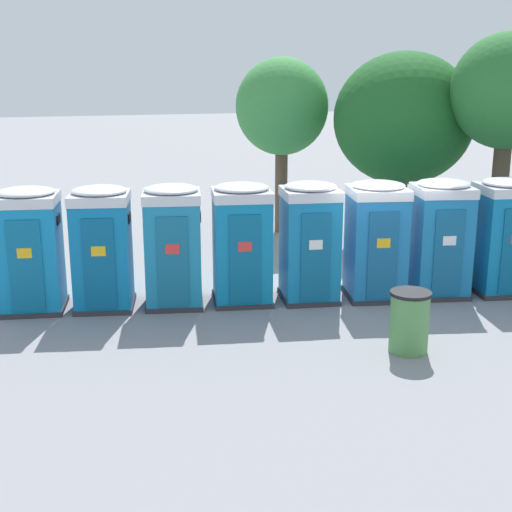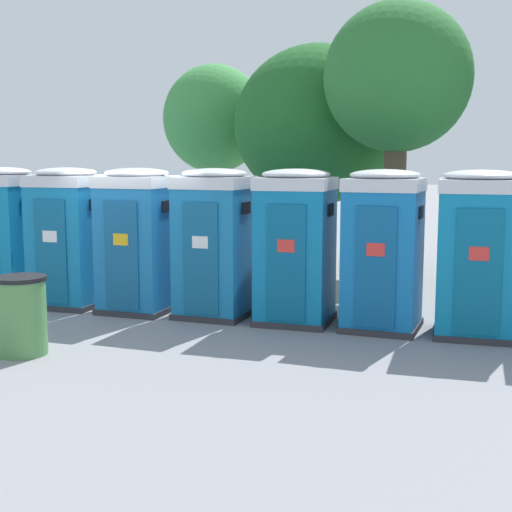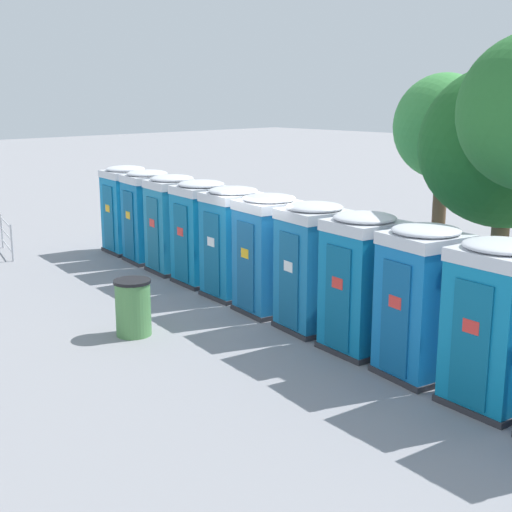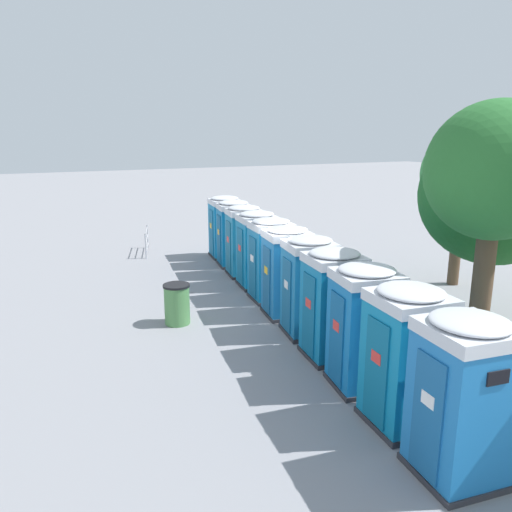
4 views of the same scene
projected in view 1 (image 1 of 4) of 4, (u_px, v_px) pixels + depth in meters
name	position (u px, v px, depth m)	size (l,w,h in m)	color
ground_plane	(370.00, 292.00, 15.78)	(120.00, 120.00, 0.00)	gray
portapotty_0	(30.00, 249.00, 14.37)	(1.40, 1.37, 2.54)	#2D2D33
portapotty_1	(102.00, 247.00, 14.52)	(1.39, 1.40, 2.54)	#2D2D33
portapotty_2	(173.00, 245.00, 14.68)	(1.37, 1.38, 2.54)	#2D2D33
portapotty_3	(242.00, 243.00, 14.87)	(1.39, 1.37, 2.54)	#2D2D33
portapotty_4	(310.00, 241.00, 15.01)	(1.31, 1.34, 2.54)	#2D2D33
portapotty_5	(376.00, 240.00, 15.15)	(1.39, 1.39, 2.54)	#2D2D33
portapotty_6	(440.00, 237.00, 15.36)	(1.40, 1.41, 2.54)	#2D2D33
portapotty_7	(504.00, 236.00, 15.49)	(1.36, 1.37, 2.54)	#2D2D33
street_tree_1	(404.00, 119.00, 19.55)	(3.84, 3.84, 5.26)	brown
street_tree_2	(508.00, 94.00, 17.71)	(2.84, 2.84, 5.69)	brown
street_tree_3	(282.00, 108.00, 20.63)	(2.69, 2.69, 5.12)	brown
trash_can	(409.00, 322.00, 12.40)	(0.72, 0.72, 1.10)	#518C4C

